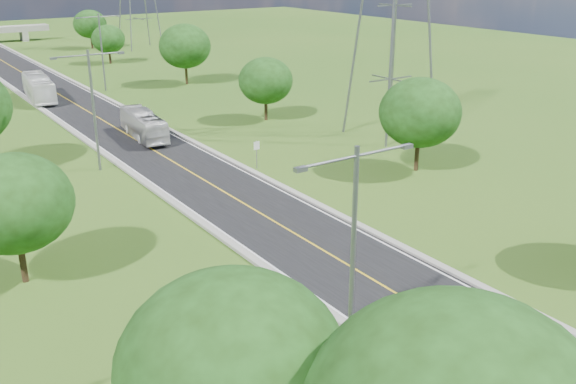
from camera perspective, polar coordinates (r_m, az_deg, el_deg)
name	(u,v)px	position (r m, az deg, el deg)	size (l,w,h in m)	color
ground	(108,124)	(71.87, -15.67, 5.84)	(260.00, 260.00, 0.00)	#2E5718
road	(90,113)	(77.44, -17.16, 6.72)	(8.00, 150.00, 0.06)	black
curb_left	(53,117)	(76.34, -20.20, 6.25)	(0.50, 150.00, 0.22)	gray
curb_right	(126,108)	(78.72, -14.21, 7.27)	(0.50, 150.00, 0.22)	gray
speed_limit_sign	(257,150)	(54.13, -2.80, 3.74)	(0.55, 0.09, 2.40)	slate
streetlight_near_left	(353,241)	(26.59, 5.84, -4.35)	(5.90, 0.25, 10.00)	slate
streetlight_mid_left	(93,100)	(54.85, -16.96, 7.79)	(5.90, 0.25, 10.00)	slate
streetlight_far_right	(101,45)	(89.50, -16.26, 12.40)	(5.90, 0.25, 10.00)	slate
tree_la	(233,370)	(20.08, -4.95, -15.46)	(7.14, 7.14, 8.30)	black
tree_lb	(14,203)	(36.96, -23.21, -0.93)	(6.30, 6.30, 7.33)	black
tree_rb	(420,113)	(53.78, 11.65, 6.93)	(6.72, 6.72, 7.82)	black
tree_rc	(266,81)	(70.12, -2.00, 9.86)	(5.88, 5.88, 6.84)	black
tree_rd	(185,46)	(91.78, -9.16, 12.68)	(7.14, 7.14, 8.30)	black
tree_re	(108,39)	(113.12, -15.69, 12.96)	(5.46, 5.46, 6.35)	black
tree_rf	(90,24)	(133.05, -17.20, 14.07)	(6.30, 6.30, 7.33)	black
bus_outbound	(144,125)	(64.85, -12.71, 5.85)	(2.22, 9.48, 2.64)	silver
bus_inbound	(39,88)	(86.49, -21.28, 8.65)	(2.57, 11.00, 3.06)	white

